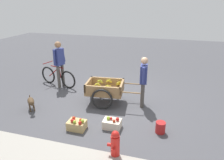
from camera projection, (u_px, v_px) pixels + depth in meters
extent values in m
plane|color=#47474C|center=(117.00, 102.00, 6.56)|extent=(24.00, 24.00, 0.00)
cube|color=#937047|center=(105.00, 91.00, 6.41)|extent=(1.18, 0.91, 0.10)
cube|color=#937047|center=(89.00, 84.00, 6.43)|extent=(0.14, 0.80, 0.24)
cube|color=#937047|center=(122.00, 87.00, 6.26)|extent=(0.14, 0.80, 0.24)
cube|color=#937047|center=(102.00, 90.00, 6.01)|extent=(1.10, 0.17, 0.24)
cube|color=#937047|center=(107.00, 81.00, 6.69)|extent=(1.10, 0.17, 0.24)
torus|color=black|center=(102.00, 99.00, 6.03)|extent=(0.64, 0.13, 0.64)
torus|color=black|center=(108.00, 87.00, 6.84)|extent=(0.64, 0.13, 0.64)
cylinder|color=gray|center=(105.00, 93.00, 6.44)|extent=(0.13, 0.88, 0.04)
cylinder|color=#937047|center=(131.00, 93.00, 5.91)|extent=(0.55, 0.09, 0.04)
cylinder|color=#937047|center=(133.00, 84.00, 6.53)|extent=(0.55, 0.09, 0.04)
cylinder|color=gray|center=(91.00, 96.00, 6.57)|extent=(0.04, 0.04, 0.35)
ellipsoid|color=gold|center=(116.00, 91.00, 6.11)|extent=(0.18, 0.11, 0.14)
ellipsoid|color=gold|center=(115.00, 90.00, 6.10)|extent=(0.18, 0.13, 0.05)
ellipsoid|color=gold|center=(115.00, 90.00, 6.09)|extent=(0.18, 0.09, 0.12)
ellipsoid|color=gold|center=(101.00, 82.00, 6.52)|extent=(0.17, 0.08, 0.15)
ellipsoid|color=gold|center=(100.00, 81.00, 6.52)|extent=(0.19, 0.06, 0.09)
ellipsoid|color=gold|center=(100.00, 81.00, 6.51)|extent=(0.19, 0.06, 0.09)
ellipsoid|color=gold|center=(99.00, 81.00, 6.50)|extent=(0.19, 0.09, 0.12)
ellipsoid|color=gold|center=(110.00, 87.00, 6.25)|extent=(0.18, 0.09, 0.14)
ellipsoid|color=gold|center=(109.00, 87.00, 6.24)|extent=(0.19, 0.11, 0.09)
ellipsoid|color=gold|center=(109.00, 87.00, 6.23)|extent=(0.18, 0.05, 0.08)
ellipsoid|color=gold|center=(108.00, 87.00, 6.23)|extent=(0.19, 0.07, 0.13)
ellipsoid|color=gold|center=(108.00, 87.00, 6.41)|extent=(0.17, 0.07, 0.15)
ellipsoid|color=gold|center=(107.00, 87.00, 6.40)|extent=(0.19, 0.11, 0.05)
ellipsoid|color=gold|center=(106.00, 86.00, 6.40)|extent=(0.17, 0.10, 0.15)
ellipsoid|color=gold|center=(110.00, 81.00, 6.59)|extent=(0.18, 0.09, 0.13)
ellipsoid|color=gold|center=(109.00, 81.00, 6.59)|extent=(0.18, 0.06, 0.05)
ellipsoid|color=gold|center=(108.00, 81.00, 6.58)|extent=(0.17, 0.08, 0.15)
ellipsoid|color=gold|center=(93.00, 88.00, 6.23)|extent=(0.18, 0.07, 0.14)
ellipsoid|color=gold|center=(93.00, 88.00, 6.23)|extent=(0.19, 0.10, 0.09)
ellipsoid|color=gold|center=(92.00, 87.00, 6.22)|extent=(0.18, 0.12, 0.08)
ellipsoid|color=gold|center=(92.00, 87.00, 6.21)|extent=(0.18, 0.09, 0.15)
ellipsoid|color=gold|center=(120.00, 83.00, 6.50)|extent=(0.18, 0.10, 0.14)
ellipsoid|color=gold|center=(120.00, 83.00, 6.49)|extent=(0.19, 0.11, 0.08)
ellipsoid|color=gold|center=(119.00, 83.00, 6.49)|extent=(0.19, 0.11, 0.08)
ellipsoid|color=gold|center=(119.00, 83.00, 6.48)|extent=(0.18, 0.09, 0.14)
ellipsoid|color=gold|center=(98.00, 88.00, 6.37)|extent=(0.17, 0.06, 0.14)
ellipsoid|color=gold|center=(97.00, 88.00, 6.36)|extent=(0.19, 0.12, 0.05)
ellipsoid|color=gold|center=(96.00, 88.00, 6.36)|extent=(0.17, 0.10, 0.15)
ellipsoid|color=gold|center=(98.00, 85.00, 6.31)|extent=(0.17, 0.10, 0.15)
ellipsoid|color=gold|center=(98.00, 85.00, 6.30)|extent=(0.19, 0.09, 0.08)
ellipsoid|color=gold|center=(97.00, 84.00, 6.29)|extent=(0.19, 0.09, 0.08)
ellipsoid|color=gold|center=(97.00, 84.00, 6.29)|extent=(0.18, 0.10, 0.13)
ellipsoid|color=gold|center=(120.00, 85.00, 6.56)|extent=(0.18, 0.06, 0.13)
ellipsoid|color=gold|center=(120.00, 84.00, 6.56)|extent=(0.19, 0.05, 0.09)
ellipsoid|color=gold|center=(119.00, 84.00, 6.55)|extent=(0.19, 0.05, 0.08)
ellipsoid|color=gold|center=(119.00, 84.00, 6.54)|extent=(0.18, 0.08, 0.14)
cylinder|color=#4C4742|center=(142.00, 96.00, 6.13)|extent=(0.11, 0.11, 0.75)
cylinder|color=#4C4742|center=(143.00, 93.00, 6.33)|extent=(0.11, 0.11, 0.75)
cube|color=navy|center=(144.00, 74.00, 6.00)|extent=(0.23, 0.36, 0.53)
sphere|color=tan|center=(144.00, 61.00, 5.86)|extent=(0.20, 0.20, 0.20)
cylinder|color=navy|center=(143.00, 76.00, 5.79)|extent=(0.08, 0.10, 0.48)
cylinder|color=navy|center=(144.00, 71.00, 6.19)|extent=(0.08, 0.17, 0.48)
torus|color=black|center=(48.00, 75.00, 7.96)|extent=(0.65, 0.22, 0.66)
torus|color=black|center=(68.00, 80.00, 7.48)|extent=(0.65, 0.22, 0.66)
cylinder|color=maroon|center=(57.00, 67.00, 7.58)|extent=(0.59, 0.19, 0.04)
cylinder|color=maroon|center=(60.00, 72.00, 7.58)|extent=(0.11, 0.06, 0.45)
cylinder|color=maroon|center=(54.00, 72.00, 7.74)|extent=(0.52, 0.17, 0.43)
ellipsoid|color=black|center=(60.00, 65.00, 7.48)|extent=(0.20, 0.08, 0.06)
cylinder|color=maroon|center=(48.00, 63.00, 7.75)|extent=(0.14, 0.45, 0.03)
cylinder|color=#4C4742|center=(59.00, 77.00, 7.53)|extent=(0.11, 0.11, 0.83)
cylinder|color=#4C4742|center=(63.00, 75.00, 7.71)|extent=(0.11, 0.11, 0.83)
cube|color=navy|center=(59.00, 57.00, 7.36)|extent=(0.28, 0.38, 0.59)
sphere|color=#9E704C|center=(58.00, 45.00, 7.20)|extent=(0.23, 0.23, 0.23)
cylinder|color=navy|center=(54.00, 58.00, 7.17)|extent=(0.08, 0.10, 0.53)
cylinder|color=navy|center=(63.00, 55.00, 7.53)|extent=(0.08, 0.18, 0.54)
ellipsoid|color=#4C3823|center=(31.00, 101.00, 6.03)|extent=(0.43, 0.45, 0.18)
sphere|color=#4C3823|center=(32.00, 103.00, 5.78)|extent=(0.14, 0.14, 0.14)
cylinder|color=#4C3823|center=(30.00, 96.00, 6.25)|extent=(0.09, 0.10, 0.12)
cylinder|color=#4C3823|center=(34.00, 108.00, 6.01)|extent=(0.04, 0.04, 0.18)
cylinder|color=#4C3823|center=(30.00, 109.00, 5.96)|extent=(0.04, 0.04, 0.18)
cylinder|color=#4C3823|center=(33.00, 104.00, 6.23)|extent=(0.04, 0.04, 0.18)
cylinder|color=#4C3823|center=(29.00, 105.00, 6.18)|extent=(0.04, 0.04, 0.18)
cylinder|color=red|center=(115.00, 148.00, 4.12)|extent=(0.18, 0.18, 0.55)
sphere|color=red|center=(115.00, 135.00, 4.00)|extent=(0.16, 0.16, 0.16)
cylinder|color=red|center=(110.00, 145.00, 4.13)|extent=(0.10, 0.07, 0.07)
cylinder|color=red|center=(114.00, 149.00, 4.00)|extent=(0.07, 0.10, 0.07)
cylinder|color=#B21E1E|center=(160.00, 127.00, 5.02)|extent=(0.24, 0.24, 0.28)
cube|color=tan|center=(77.00, 125.00, 5.16)|extent=(0.44, 0.32, 0.22)
sphere|color=red|center=(80.00, 123.00, 4.99)|extent=(0.08, 0.08, 0.08)
sphere|color=#99BF33|center=(82.00, 121.00, 5.05)|extent=(0.09, 0.09, 0.09)
sphere|color=#99BF33|center=(75.00, 122.00, 5.02)|extent=(0.08, 0.08, 0.08)
sphere|color=#B23319|center=(81.00, 120.00, 5.11)|extent=(0.08, 0.08, 0.08)
sphere|color=red|center=(72.00, 121.00, 5.07)|extent=(0.09, 0.09, 0.09)
sphere|color=red|center=(74.00, 121.00, 5.05)|extent=(0.09, 0.09, 0.09)
sphere|color=#B23319|center=(74.00, 118.00, 5.18)|extent=(0.09, 0.09, 0.09)
cube|color=beige|center=(112.00, 124.00, 5.21)|extent=(0.44, 0.32, 0.22)
sphere|color=red|center=(111.00, 118.00, 5.18)|extent=(0.07, 0.07, 0.07)
sphere|color=#B23319|center=(114.00, 121.00, 5.07)|extent=(0.07, 0.07, 0.07)
sphere|color=red|center=(117.00, 119.00, 5.13)|extent=(0.09, 0.09, 0.09)
sphere|color=#99BF33|center=(108.00, 118.00, 5.18)|extent=(0.09, 0.09, 0.09)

